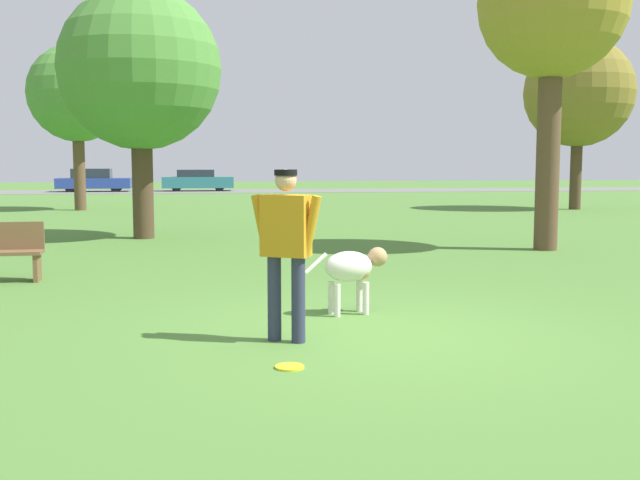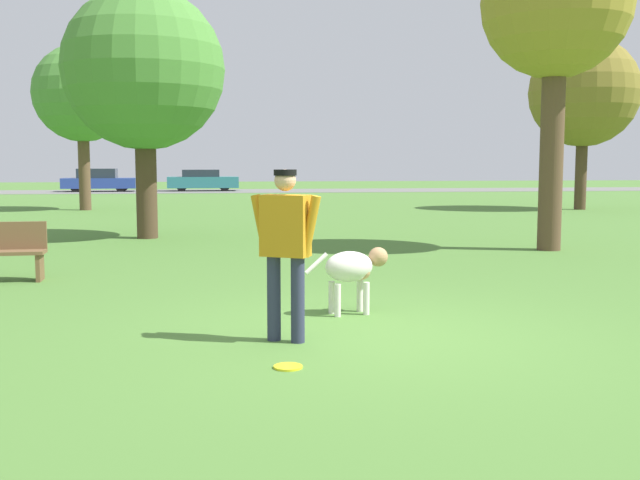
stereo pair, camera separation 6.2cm
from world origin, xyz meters
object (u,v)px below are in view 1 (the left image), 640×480
object	(u,v)px
person	(286,240)
parked_car_blue	(94,181)
tree_far_right	(579,93)
tree_mid_center	(140,70)
tree_near_right	(553,8)
parked_car_teal	(197,180)
frisbee	(290,367)
dog	(353,268)
tree_far_left	(77,94)

from	to	relation	value
person	parked_car_blue	bearing A→B (deg)	129.60
tree_far_right	tree_mid_center	size ratio (longest dim) A/B	1.11
person	tree_near_right	size ratio (longest dim) A/B	0.27
person	parked_car_teal	world-z (taller)	person
frisbee	tree_mid_center	bearing A→B (deg)	100.71
person	parked_car_blue	xyz separation A→B (m)	(-7.33, 38.06, -0.32)
tree_far_right	parked_car_blue	xyz separation A→B (m)	(-19.74, 19.58, -3.52)
dog	parked_car_teal	world-z (taller)	parked_car_teal
tree_far_left	frisbee	bearing A→B (deg)	-76.52
tree_mid_center	parked_car_teal	bearing A→B (deg)	88.39
tree_far_left	tree_near_right	size ratio (longest dim) A/B	0.96
tree_near_right	frisbee	bearing A→B (deg)	-127.30
tree_far_right	parked_car_teal	bearing A→B (deg)	125.01
person	tree_mid_center	xyz separation A→B (m)	(-2.16, 10.13, 2.74)
tree_far_right	parked_car_teal	size ratio (longest dim) A/B	1.47
person	tree_far_left	distance (m)	21.50
dog	tree_mid_center	xyz separation A→B (m)	(-3.03, 8.94, 3.19)
tree_near_right	parked_car_blue	size ratio (longest dim) A/B	1.45
person	tree_far_right	world-z (taller)	tree_far_right
tree_mid_center	tree_near_right	xyz separation A→B (m)	(7.91, -3.42, 0.88)
parked_car_blue	frisbee	bearing A→B (deg)	-80.49
tree_far_right	tree_mid_center	world-z (taller)	tree_far_right
tree_near_right	parked_car_teal	xyz separation A→B (m)	(-7.12, 31.44, -3.95)
tree_mid_center	parked_car_teal	xyz separation A→B (m)	(0.79, 28.02, -3.08)
tree_near_right	parked_car_blue	xyz separation A→B (m)	(-13.08, 31.35, -3.94)
parked_car_blue	parked_car_teal	size ratio (longest dim) A/B	1.01
tree_far_right	parked_car_teal	xyz separation A→B (m)	(-13.78, 19.67, -3.53)
parked_car_teal	person	bearing A→B (deg)	-88.66
person	tree_far_left	bearing A→B (deg)	132.94
frisbee	tree_far_left	world-z (taller)	tree_far_left
parked_car_teal	tree_far_left	bearing A→B (deg)	-103.15
tree_far_right	tree_near_right	bearing A→B (deg)	-119.48
dog	tree_near_right	xyz separation A→B (m)	(4.88, 5.52, 4.07)
parked_car_blue	dog	bearing A→B (deg)	-78.50
tree_far_left	parked_car_blue	xyz separation A→B (m)	(-2.09, 17.44, -3.44)
tree_near_right	parked_car_blue	world-z (taller)	tree_near_right
dog	tree_far_left	size ratio (longest dim) A/B	0.17
dog	tree_far_left	xyz separation A→B (m)	(-6.11, 19.43, 3.57)
dog	parked_car_blue	world-z (taller)	parked_car_blue
tree_far_right	tree_far_left	distance (m)	17.77
frisbee	parked_car_blue	distance (m)	39.67
tree_far_left	parked_car_blue	size ratio (longest dim) A/B	1.38
dog	tree_mid_center	world-z (taller)	tree_mid_center
parked_car_blue	parked_car_teal	distance (m)	5.96
person	tree_near_right	distance (m)	9.55
tree_far_right	parked_car_blue	size ratio (longest dim) A/B	1.46
person	dog	xyz separation A→B (m)	(0.87, 1.19, -0.45)
tree_mid_center	parked_car_blue	bearing A→B (deg)	100.49
tree_mid_center	tree_near_right	world-z (taller)	tree_near_right
dog	parked_car_blue	xyz separation A→B (m)	(-8.20, 36.87, 0.13)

